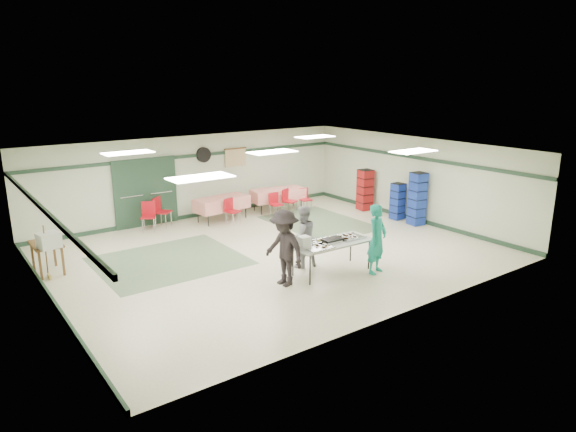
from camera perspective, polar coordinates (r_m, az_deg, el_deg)
floor at (r=13.68m, az=-1.68°, el=-4.05°), size 11.00×11.00×0.00m
ceiling at (r=13.04m, az=-1.77°, el=7.21°), size 11.00×11.00×0.00m
wall_back at (r=17.13m, az=-10.26°, el=4.33°), size 11.00×0.00×11.00m
wall_front at (r=10.05m, az=12.92°, el=-3.55°), size 11.00×0.00×11.00m
wall_left at (r=11.28m, az=-25.49°, el=-2.61°), size 0.00×9.00×9.00m
wall_right at (r=16.94m, az=13.88°, el=4.01°), size 0.00×9.00×9.00m
trim_back at (r=16.98m, az=-10.32°, el=6.63°), size 11.00×0.06×0.10m
baseboard_back at (r=17.39m, az=-10.01°, el=0.14°), size 11.00×0.06×0.12m
trim_left at (r=11.11m, az=-25.75°, el=0.86°), size 0.06×9.00×0.10m
baseboard_left at (r=11.72m, az=-24.63°, el=-8.61°), size 0.06×9.00×0.12m
trim_right at (r=16.80m, az=13.96°, el=6.34°), size 0.06×9.00×0.10m
baseboard_right at (r=17.21m, az=13.54°, el=-0.22°), size 0.06×9.00×0.12m
green_patch_a at (r=13.40m, az=-13.03°, el=-4.87°), size 3.50×3.00×0.01m
green_patch_b at (r=16.43m, az=3.44°, el=-0.74°), size 2.50×3.50×0.01m
double_door_left at (r=16.32m, az=-17.07°, el=2.29°), size 0.90×0.06×2.10m
double_door_right at (r=16.64m, az=-13.99°, el=2.75°), size 0.90×0.06×2.10m
door_frame at (r=16.46m, az=-15.50°, el=2.50°), size 2.00×0.03×2.15m
wall_fan at (r=17.09m, az=-9.37°, el=6.73°), size 0.50×0.10×0.50m
scroll_banner at (r=17.68m, az=-5.85°, el=6.47°), size 0.80×0.02×0.60m
serving_table at (r=12.13m, az=4.91°, el=-3.07°), size 2.08×0.89×0.76m
sheet_tray_right at (r=12.47m, az=6.95°, el=-2.37°), size 0.64×0.50×0.02m
sheet_tray_mid at (r=12.10m, az=4.36°, el=-2.85°), size 0.59×0.46×0.02m
sheet_tray_left at (r=11.65m, az=3.46°, el=-3.55°), size 0.63×0.48×0.02m
baking_pan at (r=12.13m, az=4.93°, el=-2.67°), size 0.50×0.32×0.08m
foam_box_stack at (r=11.60m, az=1.79°, el=-2.94°), size 0.25×0.23×0.28m
volunteer_teal at (r=12.23m, az=9.86°, el=-2.54°), size 0.70×0.57×1.67m
volunteer_grey at (r=12.45m, az=1.62°, el=-2.31°), size 0.82×0.68×1.54m
volunteer_dark at (r=11.33m, az=-0.43°, el=-3.58°), size 0.75×1.18×1.73m
dining_table_a at (r=17.82m, az=-1.15°, el=2.43°), size 1.93×1.09×0.77m
dining_table_b at (r=16.70m, az=-7.36°, el=1.42°), size 1.84×0.98×0.77m
chair_a at (r=17.39m, az=-0.02°, el=1.94°), size 0.52×0.52×0.85m
chair_b at (r=17.10m, az=-1.45°, el=1.58°), size 0.38×0.38×0.79m
chair_c at (r=17.81m, az=1.84°, el=2.11°), size 0.42×0.42×0.78m
chair_d at (r=16.23m, az=-6.37°, el=0.82°), size 0.49×0.49×0.83m
chair_loose_a at (r=16.33m, az=-14.03°, el=0.79°), size 0.61×0.61×0.93m
chair_loose_b at (r=16.01m, az=-15.24°, el=0.31°), size 0.56×0.56×0.89m
crate_stack_blue_a at (r=16.50m, az=14.18°, el=1.86°), size 0.48×0.48×1.67m
crate_stack_red at (r=18.05m, az=8.56°, el=2.89°), size 0.50×0.50×1.43m
crate_stack_blue_b at (r=17.06m, az=12.07°, el=1.61°), size 0.37×0.37×1.20m
printer_table at (r=13.36m, az=-25.29°, el=-3.12°), size 0.64×0.97×0.74m
office_printer at (r=12.87m, az=-25.05°, el=-2.46°), size 0.52×0.48×0.36m
broom at (r=13.00m, az=-25.33°, el=-3.53°), size 0.07×0.21×1.27m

